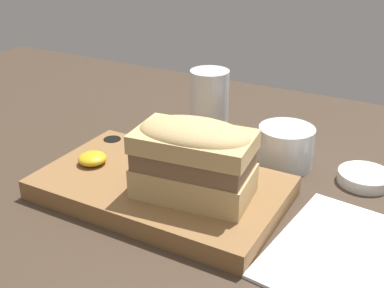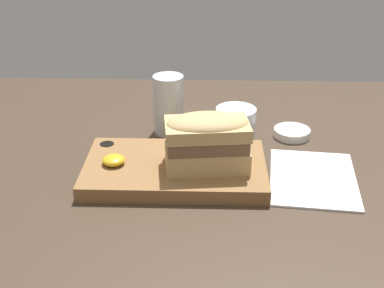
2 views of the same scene
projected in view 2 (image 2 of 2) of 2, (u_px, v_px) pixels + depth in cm
name	position (u px, v px, depth cm)	size (l,w,h in cm)	color
dining_table	(216.00, 189.00, 93.04)	(173.88, 106.44, 2.00)	#423326
serving_board	(175.00, 169.00, 94.79)	(31.95, 19.10, 2.72)	olive
sandwich	(207.00, 139.00, 90.58)	(14.96, 9.68, 9.81)	tan
mustard_dollop	(114.00, 160.00, 93.30)	(3.97, 3.97, 1.59)	gold
water_glass	(169.00, 108.00, 109.49)	(6.22, 6.22, 12.21)	silver
wine_glass	(236.00, 123.00, 108.45)	(8.23, 8.23, 6.14)	silver
napkin	(313.00, 178.00, 94.08)	(16.97, 21.34, 0.40)	white
condiment_dish	(292.00, 133.00, 109.39)	(7.41, 7.41, 1.64)	white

